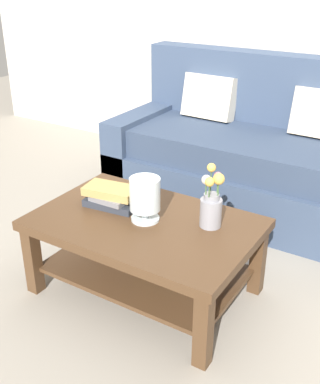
{
  "coord_description": "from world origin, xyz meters",
  "views": [
    {
      "loc": [
        1.21,
        -2.18,
        1.63
      ],
      "look_at": [
        -0.0,
        -0.25,
        0.54
      ],
      "focal_mm": 44.74,
      "sensor_mm": 36.0,
      "label": 1
    }
  ],
  "objects_px": {
    "coffee_table": "(147,241)",
    "flower_pitcher": "(211,204)",
    "book_stack_main": "(112,196)",
    "couch": "(254,158)",
    "glass_hurricane_vase": "(146,196)"
  },
  "relations": [
    {
      "from": "glass_hurricane_vase",
      "to": "flower_pitcher",
      "type": "relative_size",
      "value": 0.72
    },
    {
      "from": "glass_hurricane_vase",
      "to": "coffee_table",
      "type": "bearing_deg",
      "value": -47.66
    },
    {
      "from": "coffee_table",
      "to": "book_stack_main",
      "type": "height_order",
      "value": "book_stack_main"
    },
    {
      "from": "couch",
      "to": "glass_hurricane_vase",
      "type": "xyz_separation_m",
      "value": [
        -0.08,
        -1.29,
        0.21
      ]
    },
    {
      "from": "flower_pitcher",
      "to": "coffee_table",
      "type": "bearing_deg",
      "value": -157.27
    },
    {
      "from": "glass_hurricane_vase",
      "to": "flower_pitcher",
      "type": "height_order",
      "value": "flower_pitcher"
    },
    {
      "from": "flower_pitcher",
      "to": "book_stack_main",
      "type": "bearing_deg",
      "value": -171.59
    },
    {
      "from": "coffee_table",
      "to": "couch",
      "type": "bearing_deg",
      "value": 86.73
    },
    {
      "from": "book_stack_main",
      "to": "flower_pitcher",
      "type": "height_order",
      "value": "flower_pitcher"
    },
    {
      "from": "couch",
      "to": "coffee_table",
      "type": "relative_size",
      "value": 1.76
    },
    {
      "from": "couch",
      "to": "coffee_table",
      "type": "height_order",
      "value": "couch"
    },
    {
      "from": "glass_hurricane_vase",
      "to": "book_stack_main",
      "type": "bearing_deg",
      "value": 170.77
    },
    {
      "from": "coffee_table",
      "to": "flower_pitcher",
      "type": "bearing_deg",
      "value": 22.73
    },
    {
      "from": "couch",
      "to": "glass_hurricane_vase",
      "type": "relative_size",
      "value": 8.63
    },
    {
      "from": "couch",
      "to": "glass_hurricane_vase",
      "type": "bearing_deg",
      "value": -93.46
    }
  ]
}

